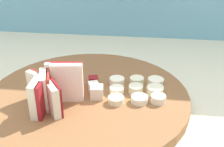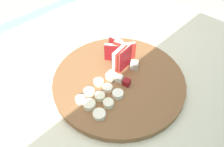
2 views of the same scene
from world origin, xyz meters
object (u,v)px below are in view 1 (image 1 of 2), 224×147
at_px(cutting_board, 88,98).
at_px(apple_wedge_fan, 52,88).
at_px(apple_dice_pile, 78,88).
at_px(banana_slice_rows, 138,89).

bearing_deg(cutting_board, apple_wedge_fan, -141.68).
relative_size(cutting_board, apple_dice_pile, 3.48).
height_order(cutting_board, apple_wedge_fan, apple_wedge_fan).
bearing_deg(apple_dice_pile, cutting_board, 5.78).
distance_m(cutting_board, apple_dice_pile, 0.03).
xyz_separation_m(apple_wedge_fan, banana_slice_rows, (0.14, 0.05, -0.02)).
distance_m(apple_wedge_fan, apple_dice_pile, 0.05).
bearing_deg(banana_slice_rows, apple_dice_pile, -171.31).
relative_size(cutting_board, apple_wedge_fan, 3.75).
xyz_separation_m(apple_dice_pile, banana_slice_rows, (0.10, 0.02, -0.00)).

